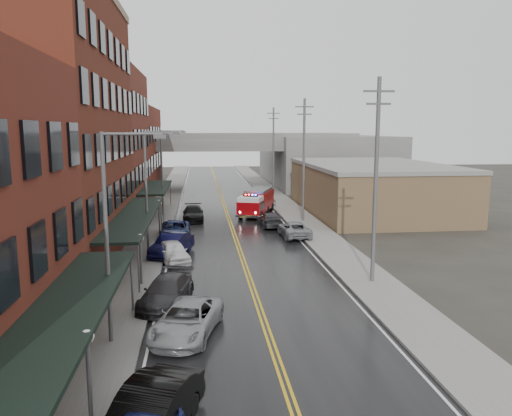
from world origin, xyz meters
TOP-DOWN VIEW (x-y plane):
  - road at (0.00, 30.00)m, footprint 11.00×160.00m
  - sidewalk_left at (-7.30, 30.00)m, footprint 3.00×160.00m
  - sidewalk_right at (7.30, 30.00)m, footprint 3.00×160.00m
  - curb_left at (-5.65, 30.00)m, footprint 0.30×160.00m
  - curb_right at (5.65, 30.00)m, footprint 0.30×160.00m
  - brick_building_b at (-13.30, 23.00)m, footprint 9.00×20.00m
  - brick_building_c at (-13.30, 40.50)m, footprint 9.00×15.00m
  - brick_building_far at (-13.30, 58.00)m, footprint 9.00×20.00m
  - tan_building at (16.00, 40.00)m, footprint 14.00×22.00m
  - right_far_block at (18.00, 70.00)m, footprint 18.00×30.00m
  - awning_0 at (-7.49, 4.00)m, footprint 2.60×16.00m
  - awning_1 at (-7.49, 23.00)m, footprint 2.60×18.00m
  - awning_2 at (-7.49, 40.50)m, footprint 2.60×13.00m
  - globe_lamp_0 at (-6.40, 2.00)m, footprint 0.44×0.44m
  - globe_lamp_1 at (-6.40, 16.00)m, footprint 0.44×0.44m
  - globe_lamp_2 at (-6.40, 30.00)m, footprint 0.44×0.44m
  - street_lamp_0 at (-6.55, 8.00)m, footprint 2.64×0.22m
  - street_lamp_1 at (-6.55, 24.00)m, footprint 2.64×0.22m
  - street_lamp_2 at (-6.55, 40.00)m, footprint 2.64×0.22m
  - utility_pole_0 at (7.20, 15.00)m, footprint 1.80×0.24m
  - utility_pole_1 at (7.20, 35.00)m, footprint 1.80×0.24m
  - utility_pole_2 at (7.20, 55.00)m, footprint 1.80×0.24m
  - overpass at (0.00, 62.00)m, footprint 40.00×10.00m
  - fire_truck at (3.04, 39.38)m, footprint 4.84×7.78m
  - parked_car_left_1 at (-4.52, 1.02)m, footprint 3.33×5.28m
  - parked_car_left_2 at (-3.60, 8.55)m, footprint 3.69×5.64m
  - parked_car_left_3 at (-4.74, 12.57)m, footprint 3.15×5.40m
  - parked_car_left_4 at (-4.82, 21.20)m, footprint 2.85×4.61m
  - parked_car_left_5 at (-5.00, 22.98)m, footprint 3.25×5.18m
  - parked_car_left_6 at (-5.00, 28.80)m, footprint 2.52×5.30m
  - parked_car_left_7 at (-3.60, 36.90)m, footprint 2.12×5.09m
  - parked_car_right_0 at (5.00, 28.20)m, footprint 2.36×4.93m
  - parked_car_right_1 at (3.62, 32.99)m, footprint 2.01×4.74m
  - parked_car_right_2 at (4.76, 46.20)m, footprint 2.73×4.24m
  - parked_car_right_3 at (4.45, 49.07)m, footprint 2.50×4.76m

SIDE VIEW (x-z plane):
  - road at x=0.00m, z-range 0.00..0.02m
  - sidewalk_left at x=-7.30m, z-range 0.00..0.15m
  - sidewalk_right at x=7.30m, z-range 0.00..0.15m
  - curb_left at x=-5.65m, z-range 0.00..0.15m
  - curb_right at x=5.65m, z-range 0.00..0.15m
  - parked_car_right_2 at x=4.76m, z-range 0.00..1.34m
  - parked_car_right_0 at x=5.00m, z-range 0.00..1.35m
  - parked_car_right_1 at x=3.62m, z-range 0.00..1.36m
  - parked_car_left_2 at x=-3.60m, z-range 0.00..1.44m
  - parked_car_left_6 at x=-5.00m, z-range 0.00..1.46m
  - parked_car_left_4 at x=-4.82m, z-range 0.00..1.47m
  - parked_car_left_7 at x=-3.60m, z-range 0.00..1.47m
  - parked_car_left_3 at x=-4.74m, z-range 0.00..1.47m
  - parked_car_right_3 at x=4.45m, z-range 0.00..1.49m
  - parked_car_left_5 at x=-5.00m, z-range 0.00..1.61m
  - parked_car_left_1 at x=-4.52m, z-range 0.00..1.64m
  - fire_truck at x=3.04m, z-range 0.11..2.82m
  - globe_lamp_0 at x=-6.40m, z-range 0.75..3.87m
  - globe_lamp_1 at x=-6.40m, z-range 0.75..3.87m
  - globe_lamp_2 at x=-6.40m, z-range 0.75..3.87m
  - tan_building at x=16.00m, z-range 0.00..5.00m
  - awning_2 at x=-7.49m, z-range 1.44..4.53m
  - awning_0 at x=-7.49m, z-range 1.44..4.53m
  - awning_1 at x=-7.49m, z-range 1.44..4.53m
  - right_far_block at x=18.00m, z-range 0.00..8.00m
  - street_lamp_0 at x=-6.55m, z-range 0.69..9.69m
  - street_lamp_1 at x=-6.55m, z-range 0.69..9.69m
  - street_lamp_2 at x=-6.55m, z-range 0.69..9.69m
  - overpass at x=0.00m, z-range 2.24..9.74m
  - brick_building_far at x=-13.30m, z-range 0.00..12.00m
  - utility_pole_0 at x=7.20m, z-range 0.31..12.31m
  - utility_pole_1 at x=7.20m, z-range 0.31..12.31m
  - utility_pole_2 at x=7.20m, z-range 0.31..12.31m
  - brick_building_c at x=-13.30m, z-range 0.00..15.00m
  - brick_building_b at x=-13.30m, z-range 0.00..18.00m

